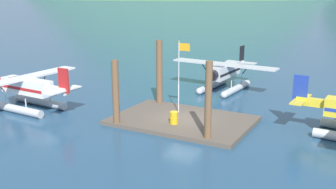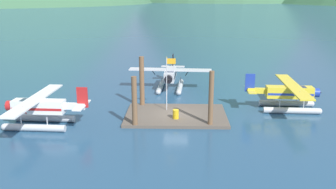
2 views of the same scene
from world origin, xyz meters
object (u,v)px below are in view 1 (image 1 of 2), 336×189
Objects in this scene: fuel_drum at (174,118)px; seaplane_white_port_aft at (27,90)px; seaplane_silver_bow_centre at (225,74)px; flagpole at (180,68)px.

fuel_drum is 0.08× the size of seaplane_white_port_aft.
flagpole is at bearing -90.29° from seaplane_silver_bow_centre.
flagpole is 9.67m from seaplane_silver_bow_centre.
fuel_drum is at bearing 7.31° from seaplane_white_port_aft.
fuel_drum is 12.08m from seaplane_silver_bow_centre.
fuel_drum is (0.83, -2.61, -3.05)m from flagpole.
flagpole is 4.10m from fuel_drum.
flagpole reaches higher than seaplane_silver_bow_centre.
seaplane_silver_bow_centre is (11.85, 13.65, 0.00)m from seaplane_white_port_aft.
seaplane_white_port_aft is at bearing -172.69° from fuel_drum.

